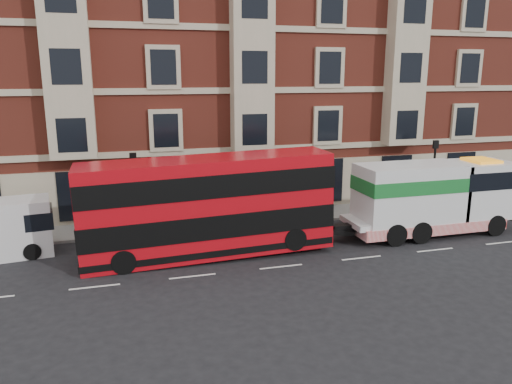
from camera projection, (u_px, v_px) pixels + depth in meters
The scene contains 7 objects.
ground at pixel (281, 267), 22.41m from camera, with size 120.00×120.00×0.00m, color black.
sidewalk at pixel (240, 219), 29.42m from camera, with size 90.00×3.00×0.15m, color slate.
victorian_terrace at pixel (220, 50), 34.25m from camera, with size 45.00×12.00×20.40m.
lamp_post_west at pixel (135, 187), 26.01m from camera, with size 0.35×0.15×4.35m.
lamp_post_east at pixel (434, 170), 30.78m from camera, with size 0.35×0.15×4.35m.
double_decker_bus at pixel (207, 205), 23.24m from camera, with size 11.64×2.67×4.71m.
tow_truck at pixel (431, 197), 26.54m from camera, with size 9.32×2.76×3.88m.
Camera 1 is at (-6.81, -19.92, 8.47)m, focal length 35.00 mm.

